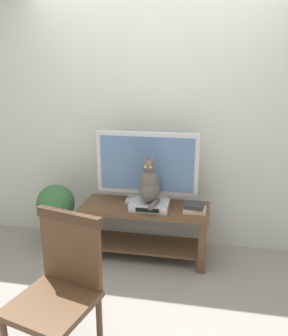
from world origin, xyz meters
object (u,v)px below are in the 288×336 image
media_box (150,205)px  book_stack (194,208)px  cat (150,185)px  wooden_chair (61,281)px  tv_stand (145,222)px  potted_plant (56,210)px  tv (147,166)px

media_box → book_stack: (0.41, 0.01, 0.00)m
cat → wooden_chair: (-0.33, -1.22, -0.23)m
cat → book_stack: (0.41, 0.02, -0.20)m
tv_stand → potted_plant: 0.91m
potted_plant → cat: bearing=-4.5°
book_stack → tv_stand: bearing=173.2°
book_stack → cat: bearing=-176.9°
media_box → wooden_chair: (-0.33, -1.24, -0.02)m
potted_plant → tv: bearing=6.2°
cat → potted_plant: bearing=175.5°
cat → media_box: bearing=94.1°
media_box → cat: (0.00, -0.01, 0.21)m
book_stack → potted_plant: bearing=177.7°
wooden_chair → potted_plant: size_ratio=1.41×
tv → book_stack: 0.59m
media_box → cat: cat is taller
tv_stand → tv: (0.00, 0.10, 0.53)m
media_box → book_stack: book_stack is taller
tv → media_box: tv is taller
tv → book_stack: (0.47, -0.15, -0.33)m
tv_stand → potted_plant: bearing=-180.0°
tv_stand → wooden_chair: (-0.27, -1.30, 0.18)m
media_box → book_stack: bearing=1.0°
cat → wooden_chair: size_ratio=0.48×
book_stack → potted_plant: 1.39m
cat → potted_plant: size_ratio=0.67×
tv → cat: (0.06, -0.18, -0.12)m
wooden_chair → book_stack: (0.74, 1.25, 0.03)m
wooden_chair → book_stack: wooden_chair is taller
tv → wooden_chair: 1.47m
cat → potted_plant: cat is taller
media_box → wooden_chair: bearing=-104.8°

